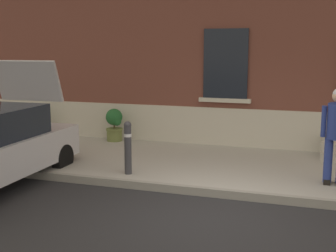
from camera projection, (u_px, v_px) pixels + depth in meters
name	position (u px, v px, depth m)	size (l,w,h in m)	color
ground_plane	(215.00, 216.00, 7.20)	(80.00, 80.00, 0.00)	#232326
sidewalk	(245.00, 168.00, 9.80)	(24.00, 3.60, 0.15)	#99968E
curb_edge	(227.00, 194.00, 8.06)	(24.00, 0.12, 0.15)	gray
building_facade	(265.00, 1.00, 11.51)	(24.00, 1.52, 7.50)	brown
bollard_far_left	(128.00, 146.00, 8.98)	(0.15, 0.15, 1.04)	#333338
person_on_phone	(336.00, 130.00, 8.15)	(0.51, 0.48, 1.75)	navy
planter_cream	(38.00, 121.00, 12.76)	(0.44, 0.44, 0.86)	beige
planter_olive	(114.00, 124.00, 12.19)	(0.44, 0.44, 0.86)	#606B38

